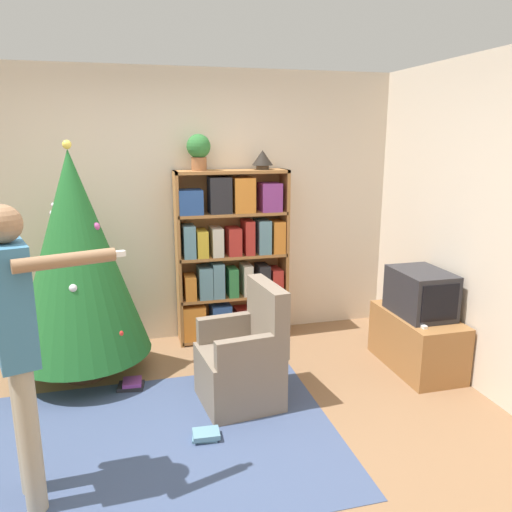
{
  "coord_description": "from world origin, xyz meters",
  "views": [
    {
      "loc": [
        -0.29,
        -2.9,
        1.99
      ],
      "look_at": [
        0.68,
        0.85,
        1.05
      ],
      "focal_mm": 35.0,
      "sensor_mm": 36.0,
      "label": 1
    }
  ],
  "objects": [
    {
      "name": "ground_plane",
      "position": [
        0.0,
        0.0,
        0.0
      ],
      "size": [
        14.0,
        14.0,
        0.0
      ],
      "primitive_type": "plane",
      "color": "#846042"
    },
    {
      "name": "wall_back",
      "position": [
        0.0,
        1.94,
        1.3
      ],
      "size": [
        8.0,
        0.1,
        2.6
      ],
      "color": "beige",
      "rests_on": "ground_plane"
    },
    {
      "name": "area_rug",
      "position": [
        -0.22,
        0.11,
        0.0
      ],
      "size": [
        2.48,
        1.77,
        0.01
      ],
      "color": "#3D4C70",
      "rests_on": "ground_plane"
    },
    {
      "name": "bookshelf",
      "position": [
        0.66,
        1.72,
        0.82
      ],
      "size": [
        1.08,
        0.28,
        1.67
      ],
      "color": "#A8703D",
      "rests_on": "ground_plane"
    },
    {
      "name": "tv_stand",
      "position": [
        2.08,
        0.67,
        0.25
      ],
      "size": [
        0.47,
        0.88,
        0.49
      ],
      "color": "#996638",
      "rests_on": "ground_plane"
    },
    {
      "name": "television",
      "position": [
        2.08,
        0.67,
        0.68
      ],
      "size": [
        0.4,
        0.56,
        0.39
      ],
      "color": "#28282D",
      "rests_on": "tv_stand"
    },
    {
      "name": "game_remote",
      "position": [
        1.94,
        0.41,
        0.5
      ],
      "size": [
        0.04,
        0.12,
        0.02
      ],
      "color": "white",
      "rests_on": "tv_stand"
    },
    {
      "name": "christmas_tree",
      "position": [
        -0.71,
        1.23,
        1.05
      ],
      "size": [
        1.1,
        1.1,
        1.96
      ],
      "color": "#4C3323",
      "rests_on": "ground_plane"
    },
    {
      "name": "armchair",
      "position": [
        0.49,
        0.49,
        0.32
      ],
      "size": [
        0.63,
        0.62,
        0.92
      ],
      "rotation": [
        0.0,
        0.0,
        -1.45
      ],
      "color": "#7A6B5B",
      "rests_on": "ground_plane"
    },
    {
      "name": "standing_person",
      "position": [
        -0.88,
        -0.26,
        0.99
      ],
      "size": [
        0.71,
        0.45,
        1.66
      ],
      "rotation": [
        0.0,
        0.0,
        -1.26
      ],
      "color": "#9E937F",
      "rests_on": "ground_plane"
    },
    {
      "name": "potted_plant",
      "position": [
        0.37,
        1.73,
        1.86
      ],
      "size": [
        0.22,
        0.22,
        0.33
      ],
      "color": "#935B38",
      "rests_on": "bookshelf"
    },
    {
      "name": "table_lamp",
      "position": [
        0.97,
        1.73,
        1.77
      ],
      "size": [
        0.2,
        0.2,
        0.18
      ],
      "color": "#473828",
      "rests_on": "bookshelf"
    },
    {
      "name": "book_pile_near_tree",
      "position": [
        -0.35,
        0.9,
        0.03
      ],
      "size": [
        0.22,
        0.18,
        0.07
      ],
      "color": "#232328",
      "rests_on": "ground_plane"
    },
    {
      "name": "book_pile_by_chair",
      "position": [
        0.13,
        0.06,
        0.03
      ],
      "size": [
        0.19,
        0.16,
        0.06
      ],
      "color": "#5B899E",
      "rests_on": "ground_plane"
    }
  ]
}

